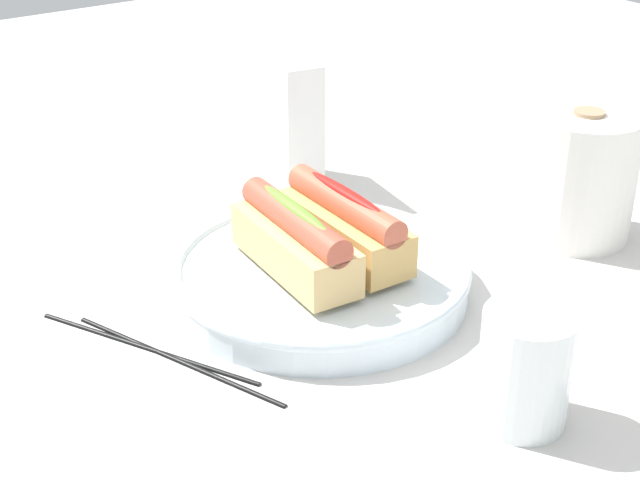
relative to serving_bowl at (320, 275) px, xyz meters
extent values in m
plane|color=beige|center=(0.01, 0.01, -0.02)|extent=(2.40, 2.40, 0.00)
cylinder|color=silver|center=(0.00, 0.00, 0.00)|extent=(0.27, 0.27, 0.03)
torus|color=silver|center=(0.00, 0.00, 0.01)|extent=(0.27, 0.27, 0.01)
cube|color=#DBB270|center=(0.00, -0.03, 0.04)|extent=(0.15, 0.06, 0.04)
cylinder|color=#B24C38|center=(0.00, -0.03, 0.06)|extent=(0.15, 0.04, 0.03)
ellipsoid|color=olive|center=(0.00, -0.03, 0.08)|extent=(0.11, 0.02, 0.01)
cube|color=tan|center=(0.00, 0.03, 0.04)|extent=(0.15, 0.06, 0.04)
cylinder|color=#BC563D|center=(0.00, 0.03, 0.06)|extent=(0.15, 0.03, 0.03)
ellipsoid|color=red|center=(0.00, 0.03, 0.08)|extent=(0.11, 0.02, 0.01)
cylinder|color=white|center=(0.24, 0.01, 0.03)|extent=(0.07, 0.07, 0.09)
cylinder|color=silver|center=(0.24, 0.01, 0.01)|extent=(0.06, 0.06, 0.06)
cylinder|color=white|center=(0.06, 0.28, 0.05)|extent=(0.11, 0.11, 0.13)
cylinder|color=#997A5B|center=(0.06, 0.28, 0.11)|extent=(0.03, 0.03, 0.00)
cube|color=white|center=(-0.23, 0.12, 0.06)|extent=(0.12, 0.06, 0.15)
cylinder|color=black|center=(0.02, -0.16, -0.02)|extent=(0.21, 0.08, 0.01)
cylinder|color=black|center=(-0.01, -0.17, -0.02)|extent=(0.20, 0.10, 0.01)
camera|label=1|loc=(0.60, -0.43, 0.41)|focal=52.02mm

